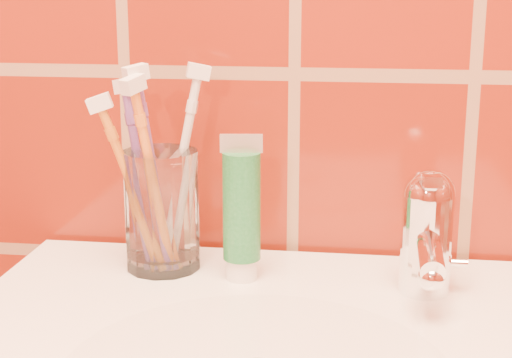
# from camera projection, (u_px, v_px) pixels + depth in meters

# --- Properties ---
(glass_tumbler) EXTENTS (0.08, 0.08, 0.12)m
(glass_tumbler) POSITION_uv_depth(u_px,v_px,m) (162.00, 210.00, 0.79)
(glass_tumbler) COLOR white
(glass_tumbler) RESTS_ON pedestal_sink
(toothpaste_tube) EXTENTS (0.04, 0.04, 0.15)m
(toothpaste_tube) POSITION_uv_depth(u_px,v_px,m) (242.00, 213.00, 0.76)
(toothpaste_tube) COLOR white
(toothpaste_tube) RESTS_ON pedestal_sink
(faucet) EXTENTS (0.05, 0.11, 0.12)m
(faucet) POSITION_uv_depth(u_px,v_px,m) (427.00, 229.00, 0.72)
(faucet) COLOR white
(faucet) RESTS_ON pedestal_sink
(toothbrush_0) EXTENTS (0.11, 0.10, 0.19)m
(toothbrush_0) POSITION_uv_depth(u_px,v_px,m) (132.00, 187.00, 0.77)
(toothbrush_0) COLOR orange
(toothbrush_0) RESTS_ON glass_tumbler
(toothbrush_1) EXTENTS (0.10, 0.09, 0.20)m
(toothbrush_1) POSITION_uv_depth(u_px,v_px,m) (141.00, 176.00, 0.79)
(toothbrush_1) COLOR #6D4391
(toothbrush_1) RESTS_ON glass_tumbler
(toothbrush_2) EXTENTS (0.10, 0.08, 0.22)m
(toothbrush_2) POSITION_uv_depth(u_px,v_px,m) (180.00, 167.00, 0.79)
(toothbrush_2) COLOR white
(toothbrush_2) RESTS_ON glass_tumbler
(toothbrush_3) EXTENTS (0.09, 0.12, 0.22)m
(toothbrush_3) POSITION_uv_depth(u_px,v_px,m) (153.00, 179.00, 0.76)
(toothbrush_3) COLOR orange
(toothbrush_3) RESTS_ON glass_tumbler
(toothbrush_4) EXTENTS (0.09, 0.09, 0.22)m
(toothbrush_4) POSITION_uv_depth(u_px,v_px,m) (153.00, 173.00, 0.76)
(toothbrush_4) COLOR #7B489C
(toothbrush_4) RESTS_ON glass_tumbler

